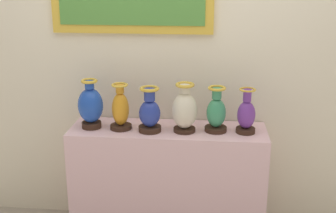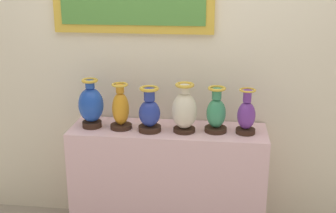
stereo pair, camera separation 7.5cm
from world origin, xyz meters
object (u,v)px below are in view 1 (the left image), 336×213
object	(u,v)px
vase_ivory	(185,110)
vase_jade	(216,113)
vase_violet	(246,115)
vase_sapphire	(91,106)
vase_cobalt	(150,113)
vase_amber	(120,110)

from	to	relation	value
vase_ivory	vase_jade	bearing A→B (deg)	6.50
vase_ivory	vase_violet	bearing A→B (deg)	2.15
vase_ivory	vase_violet	xyz separation A→B (m)	(0.42, 0.02, -0.03)
vase_sapphire	vase_violet	bearing A→B (deg)	0.06
vase_cobalt	vase_jade	world-z (taller)	vase_jade
vase_cobalt	vase_jade	bearing A→B (deg)	5.44
vase_sapphire	vase_ivory	size ratio (longest dim) A/B	1.02
vase_amber	vase_cobalt	world-z (taller)	vase_amber
vase_amber	vase_violet	xyz separation A→B (m)	(0.87, 0.01, -0.01)
vase_cobalt	vase_amber	bearing A→B (deg)	172.05
vase_violet	vase_sapphire	bearing A→B (deg)	-179.94
vase_sapphire	vase_ivory	distance (m)	0.66
vase_ivory	vase_violet	world-z (taller)	vase_ivory
vase_cobalt	vase_violet	world-z (taller)	vase_cobalt
vase_cobalt	vase_jade	size ratio (longest dim) A/B	0.99
vase_cobalt	vase_ivory	xyz separation A→B (m)	(0.24, 0.02, 0.02)
vase_sapphire	vase_jade	world-z (taller)	vase_sapphire
vase_amber	vase_violet	distance (m)	0.87
vase_cobalt	vase_ivory	world-z (taller)	vase_ivory
vase_amber	vase_violet	size ratio (longest dim) A/B	1.04
vase_amber	vase_ivory	distance (m)	0.45
vase_sapphire	vase_amber	distance (m)	0.21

